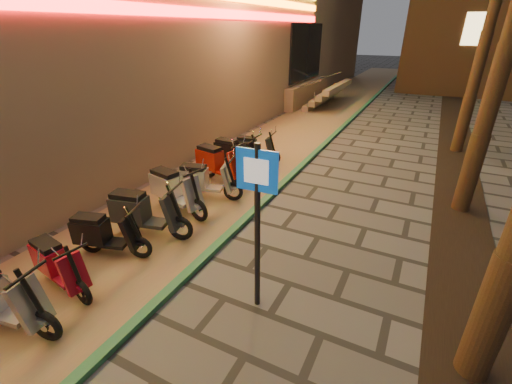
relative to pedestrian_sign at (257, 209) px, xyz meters
The scene contains 13 objects.
ground 2.59m from the pedestrian_sign, 106.71° to the right, with size 120.00×120.00×0.00m, color #474442.
parking_strip 8.95m from the pedestrian_sign, 110.98° to the left, with size 3.40×60.00×0.01m, color #8C7251.
green_curb 8.50m from the pedestrian_sign, 99.98° to the left, with size 0.18×60.00×0.10m, color #286C43.
planting_strip 4.76m from the pedestrian_sign, 46.25° to the left, with size 1.20×40.00×0.02m, color black.
pedestrian_sign is the anchor object (origin of this frame).
scooter_5 3.67m from the pedestrian_sign, 160.30° to the right, with size 1.53×0.64×1.07m.
scooter_6 3.54m from the pedestrian_sign, behind, with size 1.55×0.82×1.10m.
scooter_7 3.43m from the pedestrian_sign, 166.38° to the left, with size 1.82×0.85×1.28m.
scooter_8 3.97m from the pedestrian_sign, 149.07° to the left, with size 1.82×0.83×1.28m.
scooter_9 4.30m from the pedestrian_sign, 136.55° to the left, with size 1.66×0.84×1.18m.
scooter_10 5.32m from the pedestrian_sign, 129.76° to the left, with size 1.83×0.78×1.28m.
scooter_11 6.11m from the pedestrian_sign, 123.63° to the left, with size 1.72×0.61×1.22m.
scooter_12 6.75m from the pedestrian_sign, 117.91° to the left, with size 1.53×0.60×1.08m.
Camera 1 is at (2.45, -2.00, 4.09)m, focal length 24.00 mm.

